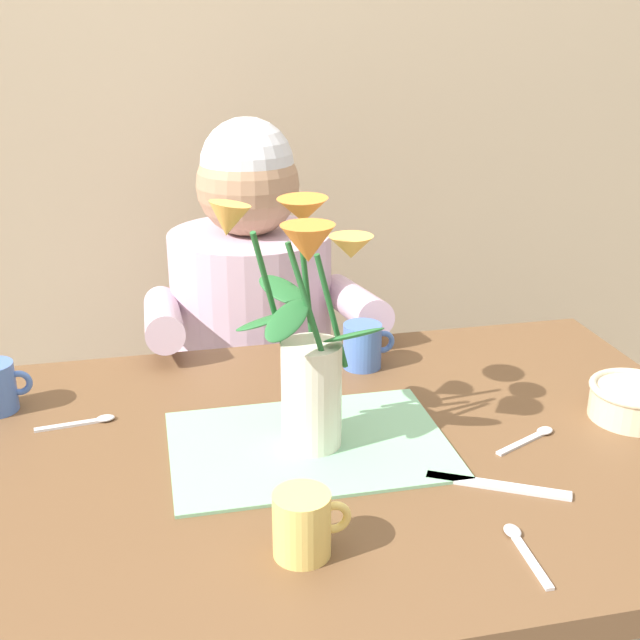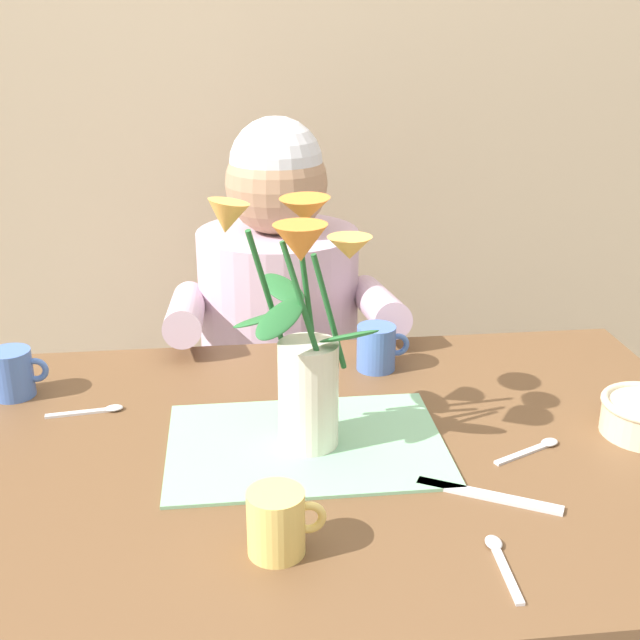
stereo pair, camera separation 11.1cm
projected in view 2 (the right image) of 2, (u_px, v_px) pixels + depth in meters
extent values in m
cube|color=tan|center=(277.00, 45.00, 1.96)|extent=(4.00, 0.10, 2.50)
cube|color=brown|center=(330.00, 460.00, 1.18)|extent=(1.20, 0.80, 0.04)
cylinder|color=brown|center=(32.00, 551.00, 1.57)|extent=(0.06, 0.06, 0.70)
cylinder|color=brown|center=(566.00, 514.00, 1.69)|extent=(0.06, 0.06, 0.70)
cylinder|color=#4C4C56|center=(283.00, 515.00, 1.94)|extent=(0.30, 0.30, 0.40)
cylinder|color=#BC9EB2|center=(280.00, 342.00, 1.78)|extent=(0.34, 0.34, 0.50)
sphere|color=#A37A5B|center=(277.00, 183.00, 1.65)|extent=(0.21, 0.21, 0.21)
sphere|color=silver|center=(276.00, 164.00, 1.63)|extent=(0.19, 0.19, 0.19)
cylinder|color=#BC9EB2|center=(186.00, 312.00, 1.58)|extent=(0.07, 0.33, 0.12)
cylinder|color=#BC9EB2|center=(378.00, 305.00, 1.62)|extent=(0.07, 0.33, 0.12)
cube|color=#7AB289|center=(306.00, 444.00, 1.18)|extent=(0.40, 0.28, 0.00)
cylinder|color=silver|center=(308.00, 396.00, 1.15)|extent=(0.09, 0.09, 0.16)
cylinder|color=#23602D|center=(329.00, 313.00, 1.11)|extent=(0.05, 0.02, 0.18)
cone|color=#EFA84C|center=(350.00, 248.00, 1.09)|extent=(0.09, 0.09, 0.03)
sphere|color=#E5D14C|center=(350.00, 244.00, 1.09)|extent=(0.02, 0.02, 0.02)
cylinder|color=#23602D|center=(307.00, 293.00, 1.13)|extent=(0.04, 0.05, 0.22)
cone|color=orange|center=(305.00, 210.00, 1.13)|extent=(0.10, 0.10, 0.04)
sphere|color=#E5D14C|center=(305.00, 206.00, 1.12)|extent=(0.02, 0.02, 0.02)
cylinder|color=#23602D|center=(269.00, 298.00, 1.11)|extent=(0.06, 0.07, 0.21)
cone|color=#EFA84C|center=(227.00, 217.00, 1.08)|extent=(0.07, 0.07, 0.05)
sphere|color=#E5D14C|center=(227.00, 214.00, 1.07)|extent=(0.02, 0.02, 0.02)
cylinder|color=#23602D|center=(305.00, 313.00, 1.08)|extent=(0.06, 0.01, 0.20)
cone|color=orange|center=(301.00, 243.00, 1.02)|extent=(0.09, 0.09, 0.05)
sphere|color=#E5D14C|center=(301.00, 239.00, 1.02)|extent=(0.02, 0.02, 0.02)
ellipsoid|color=#23602D|center=(282.00, 289.00, 1.14)|extent=(0.08, 0.10, 0.04)
ellipsoid|color=#23602D|center=(264.00, 318.00, 1.11)|extent=(0.09, 0.05, 0.04)
ellipsoid|color=#23602D|center=(349.00, 336.00, 1.09)|extent=(0.10, 0.08, 0.05)
ellipsoid|color=#23602D|center=(280.00, 319.00, 1.06)|extent=(0.09, 0.09, 0.05)
cube|color=silver|center=(488.00, 496.00, 1.05)|extent=(0.18, 0.11, 0.00)
cylinder|color=#E5C666|center=(276.00, 523.00, 0.94)|extent=(0.07, 0.07, 0.08)
torus|color=#E5C666|center=(309.00, 517.00, 0.94)|extent=(0.04, 0.01, 0.04)
cylinder|color=#476BB7|center=(12.00, 373.00, 1.32)|extent=(0.07, 0.07, 0.08)
torus|color=#476BB7|center=(36.00, 370.00, 1.32)|extent=(0.04, 0.01, 0.04)
cylinder|color=#476BB7|center=(376.00, 348.00, 1.41)|extent=(0.07, 0.07, 0.08)
torus|color=#476BB7|center=(398.00, 345.00, 1.42)|extent=(0.04, 0.01, 0.04)
cube|color=silver|center=(522.00, 454.00, 1.15)|extent=(0.09, 0.05, 0.00)
ellipsoid|color=silver|center=(549.00, 442.00, 1.18)|extent=(0.03, 0.03, 0.01)
cube|color=silver|center=(507.00, 574.00, 0.91)|extent=(0.01, 0.10, 0.00)
ellipsoid|color=silver|center=(494.00, 543.00, 0.96)|extent=(0.02, 0.03, 0.01)
cube|color=silver|center=(78.00, 413.00, 1.27)|extent=(0.10, 0.02, 0.00)
ellipsoid|color=silver|center=(114.00, 408.00, 1.28)|extent=(0.03, 0.02, 0.01)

